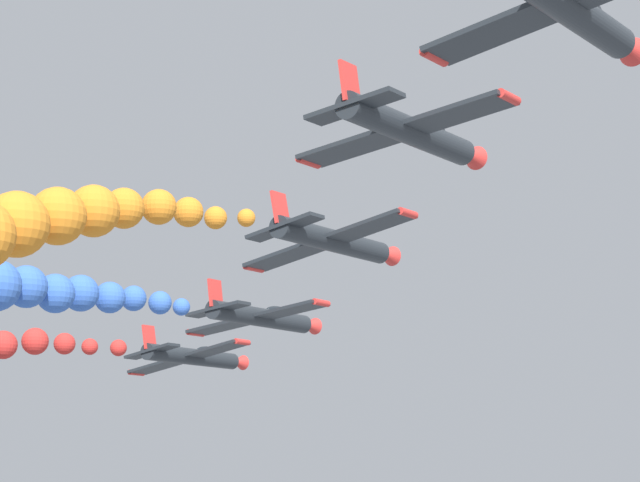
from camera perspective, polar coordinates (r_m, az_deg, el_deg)
The scene contains 6 objects.
airplane_lead at distance 92.84m, azimuth -5.28°, elevation -4.78°, with size 9.48×10.35×2.86m.
airplane_left_inner at distance 80.94m, azimuth -2.41°, elevation -3.17°, with size 9.53×10.35×2.65m.
smoke_trail_left_inner at distance 64.41m, azimuth -12.78°, elevation -2.00°, with size 3.89×20.44×3.39m.
airplane_right_inner at distance 67.46m, azimuth 0.59°, elevation 0.02°, with size 9.44×10.35×2.96m.
airplane_left_outer at distance 54.70m, azimuth 3.80°, elevation 4.58°, with size 9.52×10.35×2.70m.
airplane_right_outer at distance 44.65m, azimuth 10.21°, elevation 9.53°, with size 9.46×10.35×2.92m.
Camera 1 is at (37.15, -54.86, 125.04)m, focal length 77.28 mm.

